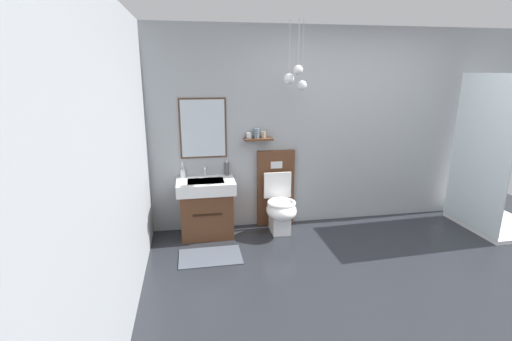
% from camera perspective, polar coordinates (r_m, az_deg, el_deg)
% --- Properties ---
extents(ground_plane, '(6.39, 4.95, 0.10)m').
position_cam_1_polar(ground_plane, '(3.90, 22.83, -17.36)').
color(ground_plane, '#23262B').
rests_on(ground_plane, ground).
extents(wall_back, '(5.19, 0.61, 2.51)m').
position_cam_1_polar(wall_back, '(4.97, 12.99, 6.55)').
color(wall_back, '#999EA3').
rests_on(wall_back, ground).
extents(wall_left, '(0.12, 3.75, 2.51)m').
position_cam_1_polar(wall_left, '(2.86, -21.58, -0.39)').
color(wall_left, '#999EA3').
rests_on(wall_left, ground).
extents(bath_mat, '(0.68, 0.44, 0.01)m').
position_cam_1_polar(bath_mat, '(4.16, -7.11, -13.16)').
color(bath_mat, '#474C56').
rests_on(bath_mat, ground).
extents(vanity_sink_left, '(0.69, 0.49, 0.71)m').
position_cam_1_polar(vanity_sink_left, '(4.55, -7.69, -5.54)').
color(vanity_sink_left, '#56331E').
rests_on(vanity_sink_left, ground).
extents(tap_on_left_sink, '(0.03, 0.13, 0.11)m').
position_cam_1_polar(tap_on_left_sink, '(4.59, -7.98, -0.02)').
color(tap_on_left_sink, silver).
rests_on(tap_on_left_sink, vanity_sink_left).
extents(toilet, '(0.48, 0.63, 1.00)m').
position_cam_1_polar(toilet, '(4.67, 3.50, -4.82)').
color(toilet, '#56331E').
rests_on(toilet, ground).
extents(toothbrush_cup, '(0.07, 0.07, 0.20)m').
position_cam_1_polar(toothbrush_cup, '(4.58, -11.29, -0.42)').
color(toothbrush_cup, silver).
rests_on(toothbrush_cup, vanity_sink_left).
extents(soap_dispenser, '(0.06, 0.06, 0.20)m').
position_cam_1_polar(soap_dispenser, '(4.60, -4.54, 0.29)').
color(soap_dispenser, '#4C4C51').
rests_on(soap_dispenser, vanity_sink_left).
extents(shower_tray, '(0.91, 0.95, 1.95)m').
position_cam_1_polar(shower_tray, '(5.56, 32.70, -3.53)').
color(shower_tray, white).
rests_on(shower_tray, ground).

